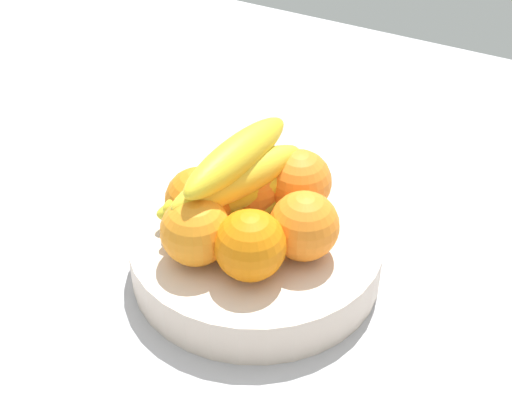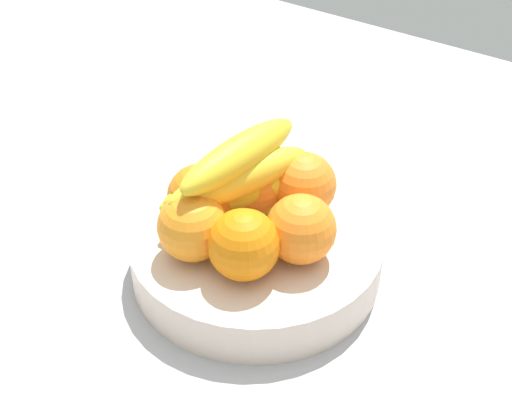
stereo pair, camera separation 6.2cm
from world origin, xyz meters
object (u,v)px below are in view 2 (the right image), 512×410
at_px(orange_back_right, 193,227).
at_px(orange_top_stack, 244,245).
at_px(banana_bunch, 240,181).
at_px(fruit_bowl, 256,252).
at_px(orange_center, 253,181).
at_px(orange_front_right, 304,185).
at_px(orange_back_left, 203,195).
at_px(orange_front_left, 301,229).

relative_size(orange_back_right, orange_top_stack, 1.00).
bearing_deg(orange_back_right, banana_bunch, -94.14).
relative_size(orange_back_right, banana_bunch, 0.40).
xyz_separation_m(orange_top_stack, banana_bunch, (0.05, -0.07, 0.02)).
height_order(fruit_bowl, orange_center, orange_center).
distance_m(orange_front_right, orange_back_right, 0.14).
bearing_deg(orange_center, orange_top_stack, 121.13).
bearing_deg(orange_center, orange_front_right, -151.18).
relative_size(orange_front_right, orange_back_left, 1.00).
distance_m(fruit_bowl, orange_front_right, 0.09).
xyz_separation_m(fruit_bowl, orange_center, (0.03, -0.04, 0.06)).
bearing_deg(orange_front_left, banana_bunch, -7.96).
distance_m(orange_back_left, banana_bunch, 0.04).
bearing_deg(orange_front_left, orange_front_right, -59.42).
height_order(orange_front_right, orange_center, same).
height_order(orange_front_right, orange_top_stack, same).
xyz_separation_m(fruit_bowl, orange_front_right, (-0.02, -0.06, 0.06)).
xyz_separation_m(orange_front_right, orange_top_stack, (-0.01, 0.12, 0.00)).
distance_m(orange_front_right, orange_top_stack, 0.12).
xyz_separation_m(orange_front_left, orange_back_left, (0.12, 0.01, 0.00)).
height_order(orange_front_right, orange_back_right, same).
bearing_deg(orange_front_right, fruit_bowl, 74.22).
height_order(orange_front_left, banana_bunch, banana_bunch).
bearing_deg(orange_back_right, orange_front_right, -112.27).
bearing_deg(orange_front_left, fruit_bowl, -2.12).
distance_m(fruit_bowl, orange_back_left, 0.09).
distance_m(orange_center, orange_back_left, 0.06).
height_order(fruit_bowl, orange_front_left, orange_front_left).
height_order(orange_front_right, orange_back_left, same).
distance_m(fruit_bowl, banana_bunch, 0.08).
distance_m(orange_back_left, orange_back_right, 0.05).
height_order(orange_back_left, banana_bunch, banana_bunch).
bearing_deg(orange_top_stack, orange_back_left, -25.91).
relative_size(orange_back_left, banana_bunch, 0.40).
height_order(fruit_bowl, orange_front_right, orange_front_right).
relative_size(orange_front_left, orange_back_right, 1.00).
xyz_separation_m(orange_front_left, orange_back_right, (0.09, 0.06, 0.00)).
xyz_separation_m(orange_back_right, orange_top_stack, (-0.06, -0.01, 0.00)).
bearing_deg(orange_back_right, orange_back_left, -62.49).
bearing_deg(orange_front_left, orange_top_stack, 58.49).
relative_size(orange_front_left, banana_bunch, 0.40).
distance_m(orange_front_left, orange_back_left, 0.12).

